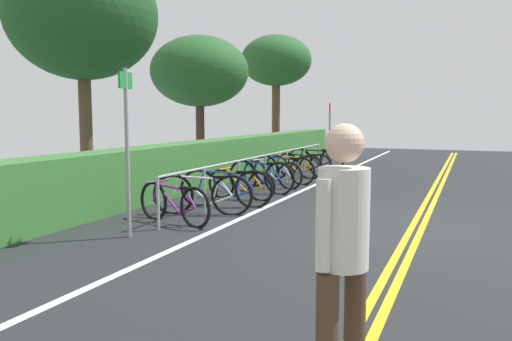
{
  "coord_description": "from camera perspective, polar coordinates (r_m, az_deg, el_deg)",
  "views": [
    {
      "loc": [
        -8.72,
        -0.78,
        1.84
      ],
      "look_at": [
        0.69,
        3.1,
        0.72
      ],
      "focal_mm": 37.09,
      "sensor_mm": 36.0,
      "label": 1
    }
  ],
  "objects": [
    {
      "name": "bicycle_6",
      "position": [
        13.8,
        3.02,
        0.09
      ],
      "size": [
        0.5,
        1.8,
        0.76
      ],
      "color": "black",
      "rests_on": "ground_plane"
    },
    {
      "name": "ground_plane",
      "position": [
        8.95,
        16.98,
        -6.03
      ],
      "size": [
        37.86,
        13.67,
        0.05
      ],
      "primitive_type": "cube",
      "color": "#232628"
    },
    {
      "name": "bicycle_9",
      "position": [
        16.49,
        6.43,
        1.11
      ],
      "size": [
        0.46,
        1.75,
        0.78
      ],
      "color": "black",
      "rests_on": "ground_plane"
    },
    {
      "name": "tree_mid",
      "position": [
        13.03,
        -18.25,
        15.58
      ],
      "size": [
        3.4,
        3.4,
        5.49
      ],
      "color": "brown",
      "rests_on": "ground_plane"
    },
    {
      "name": "bike_rack",
      "position": [
        12.52,
        1.04,
        0.8
      ],
      "size": [
        9.32,
        0.05,
        0.86
      ],
      "color": "#9EA0A5",
      "rests_on": "ground_plane"
    },
    {
      "name": "bicycle_4",
      "position": [
        12.12,
        0.54,
        -0.69
      ],
      "size": [
        0.46,
        1.72,
        0.79
      ],
      "color": "black",
      "rests_on": "ground_plane"
    },
    {
      "name": "tree_extra",
      "position": [
        22.14,
        2.19,
        11.66
      ],
      "size": [
        2.9,
        2.9,
        5.0
      ],
      "color": "brown",
      "rests_on": "ground_plane"
    },
    {
      "name": "bicycle_0",
      "position": [
        8.93,
        -8.87,
        -3.53
      ],
      "size": [
        0.64,
        1.67,
        0.71
      ],
      "color": "black",
      "rests_on": "ground_plane"
    },
    {
      "name": "bicycle_5",
      "position": [
        13.02,
        1.75,
        -0.39
      ],
      "size": [
        0.48,
        1.69,
        0.71
      ],
      "color": "black",
      "rests_on": "ground_plane"
    },
    {
      "name": "centre_line_yellow_outer",
      "position": [
        8.96,
        16.48,
        -5.84
      ],
      "size": [
        34.07,
        0.1,
        0.0
      ],
      "primitive_type": "cube",
      "color": "gold",
      "rests_on": "ground_plane"
    },
    {
      "name": "bicycle_8",
      "position": [
        15.55,
        5.18,
        0.67
      ],
      "size": [
        0.46,
        1.71,
        0.71
      ],
      "color": "black",
      "rests_on": "ground_plane"
    },
    {
      "name": "sign_post_far",
      "position": [
        18.02,
        7.95,
        4.51
      ],
      "size": [
        0.36,
        0.1,
        2.16
      ],
      "color": "gray",
      "rests_on": "ground_plane"
    },
    {
      "name": "hedge_backdrop",
      "position": [
        14.61,
        -3.34,
        1.24
      ],
      "size": [
        18.27,
        0.81,
        1.12
      ],
      "primitive_type": "cube",
      "color": "#387533",
      "rests_on": "ground_plane"
    },
    {
      "name": "centre_line_yellow_inner",
      "position": [
        8.94,
        17.5,
        -5.89
      ],
      "size": [
        34.07,
        0.1,
        0.0
      ],
      "primitive_type": "cube",
      "color": "gold",
      "rests_on": "ground_plane"
    },
    {
      "name": "bicycle_2",
      "position": [
        10.37,
        -3.22,
        -1.9
      ],
      "size": [
        0.56,
        1.83,
        0.78
      ],
      "color": "black",
      "rests_on": "ground_plane"
    },
    {
      "name": "bicycle_1",
      "position": [
        9.61,
        -5.78,
        -2.58
      ],
      "size": [
        0.63,
        1.79,
        0.78
      ],
      "color": "black",
      "rests_on": "ground_plane"
    },
    {
      "name": "bicycle_7",
      "position": [
        14.8,
        4.08,
        0.4
      ],
      "size": [
        0.59,
        1.59,
        0.71
      ],
      "color": "black",
      "rests_on": "ground_plane"
    },
    {
      "name": "bike_lane_stripe_white",
      "position": [
        9.65,
        -0.58,
        -4.71
      ],
      "size": [
        34.07,
        0.12,
        0.0
      ],
      "primitive_type": "cube",
      "color": "white",
      "rests_on": "ground_plane"
    },
    {
      "name": "pedestrian",
      "position": [
        3.33,
        9.34,
        -7.87
      ],
      "size": [
        0.46,
        0.32,
        1.78
      ],
      "color": "#4C3826",
      "rests_on": "ground_plane"
    },
    {
      "name": "bicycle_3",
      "position": [
        11.26,
        -1.62,
        -1.51
      ],
      "size": [
        0.46,
        1.62,
        0.68
      ],
      "color": "black",
      "rests_on": "ground_plane"
    },
    {
      "name": "sign_post_near",
      "position": [
        7.93,
        -13.76,
        3.48
      ],
      "size": [
        0.36,
        0.08,
        2.48
      ],
      "color": "gray",
      "rests_on": "ground_plane"
    },
    {
      "name": "tree_far_right",
      "position": [
        17.45,
        -6.11,
        10.55
      ],
      "size": [
        3.17,
        3.17,
        4.31
      ],
      "color": "#473323",
      "rests_on": "ground_plane"
    }
  ]
}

